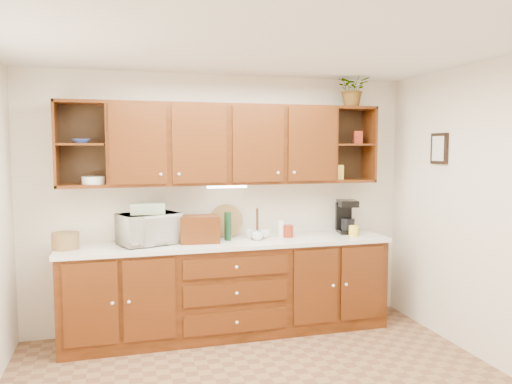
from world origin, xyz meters
TOP-DOWN VIEW (x-y plane):
  - ceiling at (0.00, 0.00)m, footprint 4.00×4.00m
  - back_wall at (0.00, 1.75)m, footprint 4.00×0.00m
  - right_wall at (2.00, 0.00)m, footprint 0.00×3.50m
  - base_cabinets at (0.00, 1.45)m, footprint 3.20×0.60m
  - countertop at (0.00, 1.44)m, footprint 3.24×0.64m
  - upper_cabinets at (0.01, 1.59)m, footprint 3.20×0.33m
  - undercabinet_light at (0.00, 1.53)m, footprint 0.40×0.05m
  - framed_picture at (1.98, 0.90)m, footprint 0.03×0.24m
  - wicker_basket at (-1.52, 1.45)m, footprint 0.30×0.30m
  - microwave at (-0.78, 1.48)m, footprint 0.63×0.53m
  - towel_stack at (-0.78, 1.48)m, footprint 0.34×0.26m
  - wine_bottle at (-0.01, 1.47)m, footprint 0.08×0.08m
  - woven_tray at (0.01, 1.66)m, footprint 0.35×0.17m
  - bread_box at (-0.29, 1.43)m, footprint 0.39×0.27m
  - mug_tree at (0.30, 1.47)m, footprint 0.28×0.28m
  - canister_red at (0.63, 1.47)m, footprint 0.11×0.11m
  - canister_white at (0.57, 1.52)m, footprint 0.09×0.09m
  - canister_yellow at (1.30, 1.34)m, footprint 0.10×0.10m
  - coffee_maker at (1.32, 1.56)m, footprint 0.24×0.28m
  - bowl_stack at (-1.37, 1.55)m, footprint 0.20×0.20m
  - plate_stack at (-1.27, 1.57)m, footprint 0.22×0.22m
  - pantry_box_yellow at (1.22, 1.55)m, footprint 0.10×0.08m
  - pantry_box_red at (1.43, 1.55)m, footprint 0.10×0.09m
  - potted_plant at (1.37, 1.54)m, footprint 0.41×0.39m

SIDE VIEW (x-z plane):
  - base_cabinets at x=0.00m, z-range 0.00..0.90m
  - countertop at x=0.00m, z-range 0.90..0.94m
  - woven_tray at x=0.01m, z-range 0.78..1.12m
  - mug_tree at x=0.30m, z-range 0.83..1.14m
  - canister_yellow at x=1.30m, z-range 0.94..1.05m
  - canister_red at x=0.63m, z-range 0.94..1.07m
  - wicker_basket at x=-1.52m, z-range 0.94..1.09m
  - canister_white at x=0.57m, z-range 0.94..1.11m
  - bread_box at x=-0.29m, z-range 0.94..1.20m
  - wine_bottle at x=-0.01m, z-range 0.94..1.22m
  - microwave at x=-0.78m, z-range 0.94..1.24m
  - coffee_maker at x=1.32m, z-range 0.93..1.29m
  - towel_stack at x=-0.78m, z-range 1.24..1.33m
  - back_wall at x=0.00m, z-range -0.70..3.30m
  - right_wall at x=2.00m, z-range -0.45..3.05m
  - undercabinet_light at x=0.00m, z-range 1.46..1.48m
  - plate_stack at x=-1.27m, z-range 1.52..1.59m
  - pantry_box_yellow at x=1.22m, z-range 1.52..1.67m
  - framed_picture at x=1.98m, z-range 1.70..2.00m
  - upper_cabinets at x=0.01m, z-range 1.49..2.29m
  - bowl_stack at x=-1.37m, z-range 1.90..1.94m
  - pantry_box_red at x=1.43m, z-range 1.90..2.03m
  - potted_plant at x=1.37m, z-range 2.29..2.66m
  - ceiling at x=0.00m, z-range 2.60..2.60m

